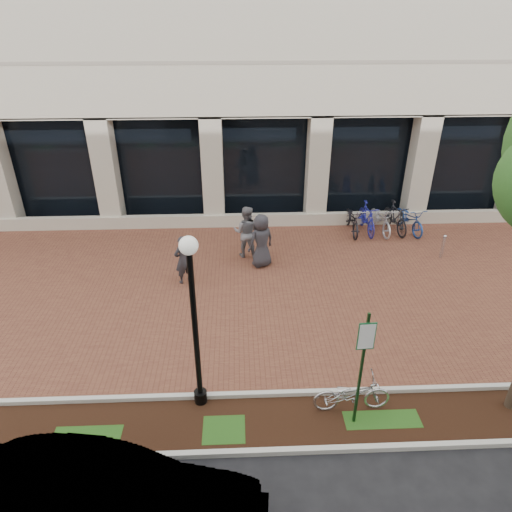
{
  "coord_description": "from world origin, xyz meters",
  "views": [
    {
      "loc": [
        -1.06,
        -11.91,
        7.67
      ],
      "look_at": [
        -0.59,
        -0.8,
        1.55
      ],
      "focal_mm": 32.0,
      "sensor_mm": 36.0,
      "label": 1
    }
  ],
  "objects_px": {
    "lamppost": "(194,317)",
    "locked_bicycle": "(352,394)",
    "bike_rack_cluster": "(381,219)",
    "parking_sign": "(363,358)",
    "pedestrian_left": "(183,260)",
    "pedestrian_mid": "(246,232)",
    "pedestrian_right": "(261,241)",
    "bollard": "(443,246)"
  },
  "relations": [
    {
      "from": "lamppost",
      "to": "locked_bicycle",
      "type": "relative_size",
      "value": 2.45
    },
    {
      "from": "bike_rack_cluster",
      "to": "locked_bicycle",
      "type": "bearing_deg",
      "value": -115.49
    },
    {
      "from": "parking_sign",
      "to": "bike_rack_cluster",
      "type": "bearing_deg",
      "value": 68.99
    },
    {
      "from": "lamppost",
      "to": "pedestrian_left",
      "type": "xyz_separation_m",
      "value": [
        -0.82,
        5.01,
        -1.5
      ]
    },
    {
      "from": "pedestrian_mid",
      "to": "bike_rack_cluster",
      "type": "height_order",
      "value": "pedestrian_mid"
    },
    {
      "from": "lamppost",
      "to": "pedestrian_right",
      "type": "bearing_deg",
      "value": 74.62
    },
    {
      "from": "pedestrian_right",
      "to": "bike_rack_cluster",
      "type": "xyz_separation_m",
      "value": [
        4.7,
        2.42,
        -0.38
      ]
    },
    {
      "from": "parking_sign",
      "to": "bike_rack_cluster",
      "type": "xyz_separation_m",
      "value": [
        3.1,
        9.09,
        -1.21
      ]
    },
    {
      "from": "parking_sign",
      "to": "bollard",
      "type": "bearing_deg",
      "value": 53.99
    },
    {
      "from": "locked_bicycle",
      "to": "bollard",
      "type": "relative_size",
      "value": 1.88
    },
    {
      "from": "pedestrian_left",
      "to": "pedestrian_right",
      "type": "bearing_deg",
      "value": 167.86
    },
    {
      "from": "pedestrian_mid",
      "to": "pedestrian_right",
      "type": "xyz_separation_m",
      "value": [
        0.48,
        -0.69,
        -0.0
      ]
    },
    {
      "from": "parking_sign",
      "to": "lamppost",
      "type": "relative_size",
      "value": 0.69
    },
    {
      "from": "locked_bicycle",
      "to": "pedestrian_left",
      "type": "bearing_deg",
      "value": 35.6
    },
    {
      "from": "pedestrian_left",
      "to": "bike_rack_cluster",
      "type": "relative_size",
      "value": 0.52
    },
    {
      "from": "parking_sign",
      "to": "bike_rack_cluster",
      "type": "relative_size",
      "value": 0.9
    },
    {
      "from": "lamppost",
      "to": "pedestrian_left",
      "type": "bearing_deg",
      "value": 99.27
    },
    {
      "from": "pedestrian_right",
      "to": "bike_rack_cluster",
      "type": "bearing_deg",
      "value": 177.57
    },
    {
      "from": "lamppost",
      "to": "pedestrian_right",
      "type": "distance_m",
      "value": 6.35
    },
    {
      "from": "bollard",
      "to": "lamppost",
      "type": "bearing_deg",
      "value": -141.73
    },
    {
      "from": "locked_bicycle",
      "to": "pedestrian_right",
      "type": "height_order",
      "value": "pedestrian_right"
    },
    {
      "from": "parking_sign",
      "to": "pedestrian_left",
      "type": "bearing_deg",
      "value": 123.25
    },
    {
      "from": "pedestrian_left",
      "to": "pedestrian_mid",
      "type": "xyz_separation_m",
      "value": [
        1.98,
        1.65,
        0.12
      ]
    },
    {
      "from": "pedestrian_right",
      "to": "bike_rack_cluster",
      "type": "height_order",
      "value": "pedestrian_right"
    },
    {
      "from": "locked_bicycle",
      "to": "pedestrian_mid",
      "type": "bearing_deg",
      "value": 14.95
    },
    {
      "from": "locked_bicycle",
      "to": "bollard",
      "type": "xyz_separation_m",
      "value": [
        4.63,
        6.55,
        0.01
      ]
    },
    {
      "from": "locked_bicycle",
      "to": "bike_rack_cluster",
      "type": "bearing_deg",
      "value": -21.16
    },
    {
      "from": "locked_bicycle",
      "to": "parking_sign",
      "type": "bearing_deg",
      "value": 177.91
    },
    {
      "from": "lamppost",
      "to": "pedestrian_right",
      "type": "relative_size",
      "value": 2.22
    },
    {
      "from": "parking_sign",
      "to": "bollard",
      "type": "xyz_separation_m",
      "value": [
        4.64,
        6.91,
        -1.3
      ]
    },
    {
      "from": "parking_sign",
      "to": "lamppost",
      "type": "distance_m",
      "value": 3.36
    },
    {
      "from": "pedestrian_left",
      "to": "bike_rack_cluster",
      "type": "bearing_deg",
      "value": 171.78
    },
    {
      "from": "locked_bicycle",
      "to": "pedestrian_right",
      "type": "xyz_separation_m",
      "value": [
        -1.6,
        6.31,
        0.48
      ]
    },
    {
      "from": "pedestrian_right",
      "to": "bike_rack_cluster",
      "type": "distance_m",
      "value": 5.3
    },
    {
      "from": "pedestrian_right",
      "to": "pedestrian_mid",
      "type": "bearing_deg",
      "value": -84.88
    },
    {
      "from": "pedestrian_mid",
      "to": "locked_bicycle",
      "type": "bearing_deg",
      "value": 118.45
    },
    {
      "from": "locked_bicycle",
      "to": "bike_rack_cluster",
      "type": "xyz_separation_m",
      "value": [
        3.1,
        8.73,
        0.1
      ]
    },
    {
      "from": "lamppost",
      "to": "pedestrian_mid",
      "type": "bearing_deg",
      "value": 80.1
    },
    {
      "from": "pedestrian_left",
      "to": "pedestrian_right",
      "type": "relative_size",
      "value": 0.88
    },
    {
      "from": "lamppost",
      "to": "pedestrian_left",
      "type": "relative_size",
      "value": 2.54
    },
    {
      "from": "parking_sign",
      "to": "bollard",
      "type": "height_order",
      "value": "parking_sign"
    },
    {
      "from": "lamppost",
      "to": "bike_rack_cluster",
      "type": "height_order",
      "value": "lamppost"
    }
  ]
}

